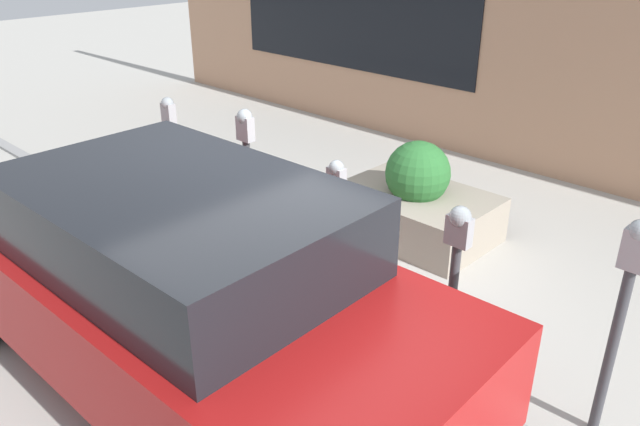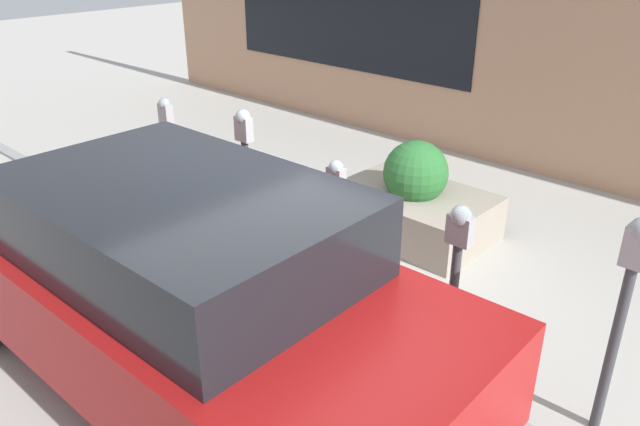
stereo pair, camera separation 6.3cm
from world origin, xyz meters
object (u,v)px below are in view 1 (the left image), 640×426
(parking_meter_middle, at_px, (336,210))
(parked_car_front, at_px, (173,278))
(parking_meter_fourth, at_px, (247,160))
(parking_meter_farthest, at_px, (172,146))
(planter_box, at_px, (416,203))
(parking_meter_second, at_px, (456,256))
(parking_meter_nearest, at_px, (624,300))

(parking_meter_middle, distance_m, parked_car_front, 1.52)
(parking_meter_fourth, bearing_deg, parking_meter_middle, 179.39)
(parking_meter_fourth, height_order, parking_meter_farthest, parking_meter_fourth)
(planter_box, bearing_deg, parking_meter_second, 132.88)
(parking_meter_second, distance_m, parking_meter_middle, 1.18)
(parking_meter_second, xyz_separation_m, parked_car_front, (1.34, 1.49, -0.09))
(parking_meter_middle, relative_size, parking_meter_farthest, 0.93)
(parking_meter_middle, height_order, parked_car_front, parked_car_front)
(parking_meter_fourth, bearing_deg, planter_box, -121.21)
(parking_meter_nearest, bearing_deg, parking_meter_second, 1.61)
(parking_meter_fourth, bearing_deg, parked_car_front, 123.16)
(parking_meter_fourth, xyz_separation_m, parking_meter_farthest, (1.19, 0.05, -0.13))
(parked_car_front, bearing_deg, parking_meter_fourth, -58.24)
(parking_meter_second, relative_size, parking_meter_fourth, 0.85)
(parking_meter_nearest, relative_size, parked_car_front, 0.33)
(parking_meter_farthest, distance_m, planter_box, 2.66)
(parking_meter_second, distance_m, parked_car_front, 2.01)
(parking_meter_middle, relative_size, planter_box, 0.83)
(parking_meter_nearest, height_order, parked_car_front, parked_car_front)
(parking_meter_nearest, xyz_separation_m, planter_box, (2.55, -1.50, -0.64))
(parking_meter_second, bearing_deg, parked_car_front, 48.15)
(parking_meter_fourth, xyz_separation_m, planter_box, (-0.91, -1.50, -0.65))
(parking_meter_fourth, relative_size, parking_meter_farthest, 1.07)
(parking_meter_second, height_order, parked_car_front, parked_car_front)
(parking_meter_second, distance_m, parking_meter_fourth, 2.34)
(planter_box, relative_size, parked_car_front, 0.34)
(parking_meter_nearest, distance_m, parked_car_front, 2.91)
(parking_meter_nearest, height_order, parking_meter_farthest, parking_meter_nearest)
(parked_car_front, bearing_deg, parking_meter_nearest, -149.64)
(parking_meter_second, relative_size, parking_meter_middle, 0.98)
(parking_meter_nearest, relative_size, parking_meter_middle, 1.18)
(planter_box, bearing_deg, parking_meter_nearest, 149.53)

